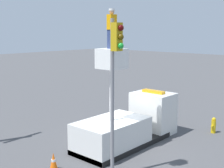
# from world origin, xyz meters

# --- Properties ---
(ground_plane) EXTENTS (120.00, 120.00, 0.00)m
(ground_plane) POSITION_xyz_m (0.00, 0.00, 0.00)
(ground_plane) COLOR #4C4C4F
(bucket_truck) EXTENTS (6.04, 2.19, 4.76)m
(bucket_truck) POSITION_xyz_m (0.46, 0.00, 0.97)
(bucket_truck) COLOR black
(bucket_truck) RESTS_ON ground
(worker) EXTENTS (0.40, 0.26, 1.75)m
(worker) POSITION_xyz_m (-0.81, 0.00, 5.64)
(worker) COLOR navy
(worker) RESTS_ON bucket_truck
(traffic_light_pole) EXTENTS (0.34, 0.57, 5.99)m
(traffic_light_pole) POSITION_xyz_m (-2.84, -1.96, 4.21)
(traffic_light_pole) COLOR gray
(traffic_light_pole) RESTS_ON ground
(fire_hydrant) EXTENTS (0.49, 0.25, 0.88)m
(fire_hydrant) POSITION_xyz_m (4.73, -2.56, 0.43)
(fire_hydrant) COLOR gold
(fire_hydrant) RESTS_ON ground
(traffic_cone_rear) EXTENTS (0.40, 0.40, 0.71)m
(traffic_cone_rear) POSITION_xyz_m (-3.98, 0.33, 0.34)
(traffic_cone_rear) COLOR black
(traffic_cone_rear) RESTS_ON ground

